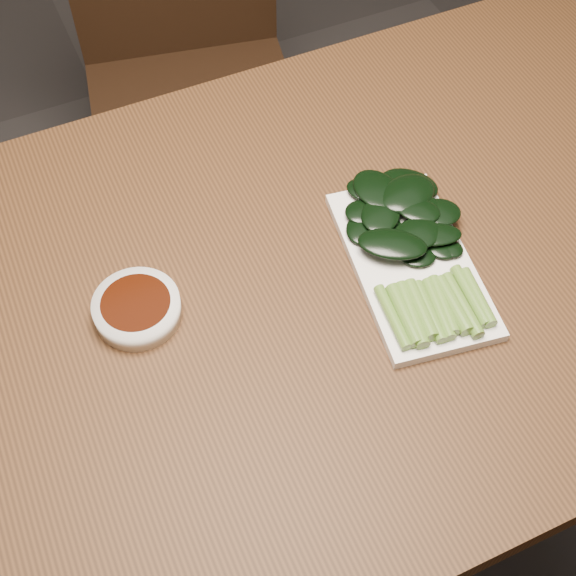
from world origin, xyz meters
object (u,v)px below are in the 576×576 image
(chair_far, at_px, (188,68))
(serving_plate, at_px, (411,264))
(sauce_bowl, at_px, (137,308))
(table, at_px, (282,316))
(gai_lan, at_px, (413,241))

(chair_far, relative_size, serving_plate, 3.06)
(sauce_bowl, relative_size, serving_plate, 0.37)
(chair_far, bearing_deg, table, -87.93)
(serving_plate, bearing_deg, sauce_bowl, 167.80)
(sauce_bowl, bearing_deg, table, -10.11)
(sauce_bowl, distance_m, gai_lan, 0.36)
(sauce_bowl, bearing_deg, chair_far, 67.28)
(sauce_bowl, xyz_separation_m, gai_lan, (0.35, -0.05, 0.01))
(chair_far, distance_m, serving_plate, 0.84)
(chair_far, relative_size, sauce_bowl, 8.32)
(table, distance_m, sauce_bowl, 0.20)
(sauce_bowl, height_order, gai_lan, gai_lan)
(table, relative_size, gai_lan, 4.75)
(table, xyz_separation_m, sauce_bowl, (-0.18, 0.03, 0.09))
(table, bearing_deg, sauce_bowl, 169.89)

